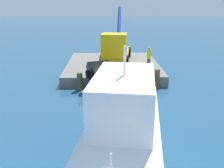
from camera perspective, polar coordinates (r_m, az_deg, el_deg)
ground at (r=19.12m, az=0.68°, el=-2.37°), size 200.00×200.00×0.00m
dock at (r=25.49m, az=0.11°, el=3.69°), size 10.10×8.52×0.81m
crane_truck at (r=25.12m, az=0.80°, el=7.68°), size 9.59×3.27×5.05m
dock_worker at (r=23.64m, az=7.93°, el=5.76°), size 0.34×0.34×1.83m
salvaged_car at (r=18.95m, az=-1.30°, el=-0.59°), size 4.24×3.07×3.40m
moored_yacht at (r=10.37m, az=1.58°, el=-15.93°), size 12.78×4.90×5.89m
piling_near at (r=20.21m, az=-6.94°, el=0.59°), size 0.43×0.43×1.32m
piling_mid at (r=19.99m, az=1.47°, el=1.21°), size 0.42×0.42×1.78m
piling_far at (r=20.46m, az=9.65°, el=1.00°), size 0.38×0.38×1.54m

